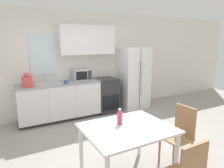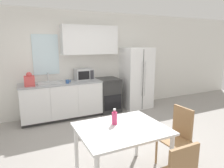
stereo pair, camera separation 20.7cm
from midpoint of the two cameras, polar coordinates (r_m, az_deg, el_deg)
ground_plane at (r=3.95m, az=1.08°, el=-16.94°), size 12.00×12.00×0.00m
wall_back at (r=5.42m, az=-8.49°, el=6.90°), size 12.00×0.38×2.70m
kitchen_counter at (r=5.15m, az=-12.98°, el=-4.57°), size 1.98×0.65×0.93m
oven_range at (r=5.56m, az=-0.06°, el=-3.11°), size 0.58×0.64×0.93m
refrigerator at (r=5.88m, az=7.94°, el=1.70°), size 0.81×0.73×1.75m
kitchen_sink at (r=5.00m, az=-16.35°, el=0.34°), size 0.55×0.45×0.23m
microwave at (r=5.29m, az=-6.93°, el=2.78°), size 0.45×0.36×0.29m
coffee_mug at (r=4.90m, az=-11.37°, el=0.71°), size 0.12×0.08×0.09m
grocery_bag_0 at (r=4.81m, az=-21.42°, el=1.05°), size 0.23×0.20×0.32m
dining_table at (r=2.79m, az=4.93°, el=-14.23°), size 1.16×0.94×0.78m
dining_chair_side at (r=3.35m, az=20.09°, el=-12.92°), size 0.42×0.42×0.93m
drink_bottle at (r=2.81m, az=2.86°, el=-9.63°), size 0.08×0.08×0.23m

